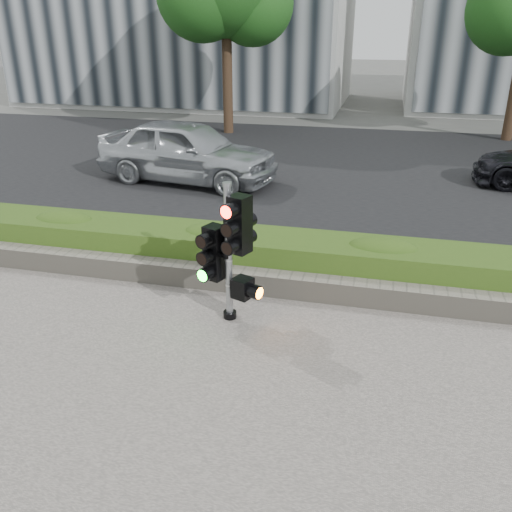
# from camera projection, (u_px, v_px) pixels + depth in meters

# --- Properties ---
(ground) EXTENTS (120.00, 120.00, 0.00)m
(ground) POSITION_uv_depth(u_px,v_px,m) (248.00, 365.00, 6.65)
(ground) COLOR #51514C
(ground) RESTS_ON ground
(road) EXTENTS (60.00, 13.00, 0.02)m
(road) POSITION_uv_depth(u_px,v_px,m) (335.00, 168.00, 15.56)
(road) COLOR black
(road) RESTS_ON ground
(curb) EXTENTS (60.00, 0.25, 0.12)m
(curb) POSITION_uv_depth(u_px,v_px,m) (293.00, 260.00, 9.44)
(curb) COLOR gray
(curb) RESTS_ON ground
(stone_wall) EXTENTS (12.00, 0.32, 0.34)m
(stone_wall) POSITION_uv_depth(u_px,v_px,m) (279.00, 284.00, 8.27)
(stone_wall) COLOR gray
(stone_wall) RESTS_ON sidewalk
(hedge) EXTENTS (12.00, 1.00, 0.68)m
(hedge) POSITION_uv_depth(u_px,v_px,m) (287.00, 257.00, 8.78)
(hedge) COLOR olive
(hedge) RESTS_ON sidewalk
(traffic_signal) EXTENTS (0.73, 0.61, 1.97)m
(traffic_signal) POSITION_uv_depth(u_px,v_px,m) (231.00, 246.00, 7.24)
(traffic_signal) COLOR black
(traffic_signal) RESTS_ON sidewalk
(car_silver) EXTENTS (4.94, 2.60, 1.60)m
(car_silver) POSITION_uv_depth(u_px,v_px,m) (187.00, 151.00, 13.93)
(car_silver) COLOR #B7BABF
(car_silver) RESTS_ON road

